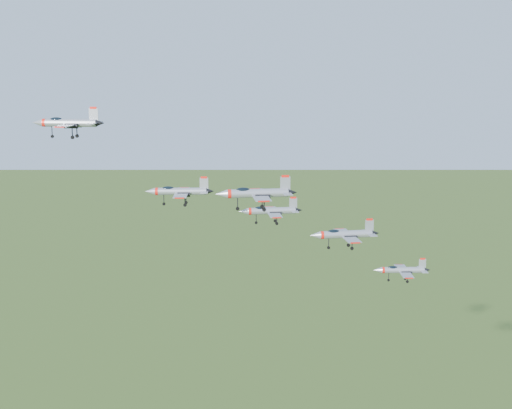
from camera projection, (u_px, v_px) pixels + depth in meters
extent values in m
cylinder|color=#9498A0|center=(69.00, 123.00, 125.02)|extent=(9.72, 4.01, 1.40)
cone|color=#9498A0|center=(37.00, 123.00, 125.56)|extent=(2.25, 1.88, 1.40)
cone|color=black|center=(101.00, 123.00, 124.50)|extent=(1.78, 1.56, 1.19)
ellipsoid|color=black|center=(56.00, 120.00, 125.14)|extent=(2.56, 1.62, 0.89)
cube|color=#9498A0|center=(65.00, 126.00, 122.10)|extent=(3.69, 5.25, 0.15)
cube|color=#9498A0|center=(77.00, 123.00, 128.01)|extent=(3.69, 5.25, 0.15)
cube|color=#9498A0|center=(94.00, 115.00, 124.33)|extent=(1.59, 0.57, 2.27)
cube|color=red|center=(93.00, 108.00, 124.10)|extent=(1.18, 0.47, 0.38)
cylinder|color=#9498A0|center=(181.00, 191.00, 120.22)|extent=(8.74, 2.66, 1.25)
cone|color=#9498A0|center=(150.00, 191.00, 120.13)|extent=(1.91, 1.52, 1.25)
cone|color=black|center=(210.00, 191.00, 120.31)|extent=(1.50, 1.27, 1.06)
ellipsoid|color=black|center=(168.00, 189.00, 120.10)|extent=(2.23, 1.24, 0.79)
cube|color=#9498A0|center=(181.00, 196.00, 117.63)|extent=(2.88, 4.54, 0.13)
cube|color=#9498A0|center=(183.00, 190.00, 122.91)|extent=(2.88, 4.54, 0.13)
cube|color=#9498A0|center=(204.00, 184.00, 120.04)|extent=(1.44, 0.35, 2.02)
cube|color=red|center=(204.00, 177.00, 119.83)|extent=(1.07, 0.31, 0.34)
cylinder|color=#9498A0|center=(258.00, 193.00, 106.90)|extent=(9.24, 1.85, 1.33)
cone|color=#9498A0|center=(221.00, 194.00, 106.22)|extent=(1.91, 1.43, 1.33)
cone|color=black|center=(293.00, 192.00, 107.56)|extent=(1.49, 1.21, 1.13)
ellipsoid|color=black|center=(243.00, 190.00, 106.53)|extent=(2.30, 1.08, 0.84)
cube|color=#9498A0|center=(262.00, 198.00, 104.20)|extent=(2.60, 4.62, 0.14)
cube|color=#9498A0|center=(257.00, 192.00, 109.76)|extent=(2.60, 4.62, 0.14)
cube|color=#9498A0|center=(285.00, 184.00, 107.15)|extent=(1.53, 0.21, 2.14)
cube|color=red|center=(285.00, 176.00, 106.93)|extent=(1.13, 0.21, 0.36)
cylinder|color=#9498A0|center=(272.00, 211.00, 131.22)|extent=(8.79, 1.85, 1.26)
cone|color=#9498A0|center=(244.00, 211.00, 130.62)|extent=(1.83, 1.38, 1.26)
cone|color=black|center=(299.00, 210.00, 131.79)|extent=(1.43, 1.16, 1.07)
ellipsoid|color=black|center=(260.00, 209.00, 130.88)|extent=(2.19, 1.05, 0.80)
cube|color=#9498A0|center=(275.00, 215.00, 128.64)|extent=(2.52, 4.41, 0.14)
cube|color=#9498A0|center=(271.00, 209.00, 133.93)|extent=(2.52, 4.41, 0.14)
cube|color=#9498A0|center=(293.00, 203.00, 131.41)|extent=(1.46, 0.21, 2.04)
cube|color=red|center=(293.00, 198.00, 131.21)|extent=(1.07, 0.21, 0.34)
cylinder|color=#9498A0|center=(346.00, 234.00, 120.08)|extent=(8.94, 1.60, 1.29)
cone|color=#9498A0|center=(315.00, 235.00, 119.31)|extent=(1.82, 1.35, 1.29)
cone|color=black|center=(375.00, 233.00, 120.83)|extent=(1.42, 1.14, 1.09)
ellipsoid|color=black|center=(333.00, 232.00, 119.67)|extent=(2.21, 1.00, 0.82)
cube|color=#9498A0|center=(352.00, 240.00, 117.47)|extent=(2.43, 4.43, 0.14)
cube|color=#9498A0|center=(343.00, 232.00, 122.84)|extent=(2.43, 4.43, 0.14)
cube|color=#9498A0|center=(369.00, 226.00, 120.41)|extent=(1.49, 0.17, 2.08)
cube|color=red|center=(370.00, 219.00, 120.20)|extent=(1.09, 0.18, 0.35)
cylinder|color=#9498A0|center=(403.00, 270.00, 131.47)|extent=(7.89, 2.45, 1.13)
cone|color=#9498A0|center=(378.00, 270.00, 131.42)|extent=(1.73, 1.38, 1.13)
cone|color=black|center=(427.00, 270.00, 131.52)|extent=(1.36, 1.15, 0.96)
ellipsoid|color=black|center=(393.00, 268.00, 131.37)|extent=(2.02, 1.13, 0.72)
cube|color=#9498A0|center=(407.00, 275.00, 129.13)|extent=(2.62, 4.11, 0.12)
cube|color=#9498A0|center=(401.00, 267.00, 133.90)|extent=(2.62, 4.11, 0.12)
cube|color=#9498A0|center=(422.00, 264.00, 131.28)|extent=(1.30, 0.33, 1.82)
cube|color=red|center=(423.00, 259.00, 131.09)|extent=(0.96, 0.28, 0.30)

